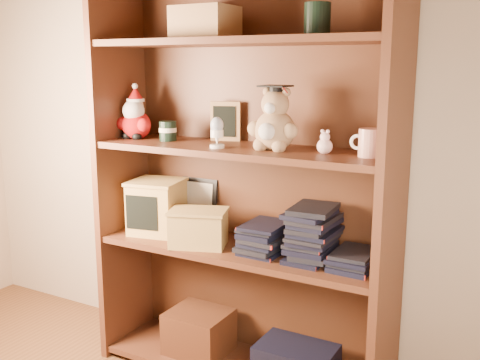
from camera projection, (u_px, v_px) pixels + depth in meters
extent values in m
cube|color=tan|center=(236.00, 66.00, 2.30)|extent=(3.00, 0.04, 2.50)
cube|color=#512917|center=(123.00, 171.00, 2.44)|extent=(0.03, 0.35, 1.60)
cube|color=#512917|center=(392.00, 203.00, 1.88)|extent=(0.03, 0.35, 1.60)
cube|color=#4B2614|center=(260.00, 178.00, 2.30)|extent=(1.20, 0.02, 1.60)
cube|color=#512917|center=(240.00, 42.00, 2.05)|extent=(1.14, 0.33, 0.02)
cube|color=#4B2614|center=(199.00, 331.00, 2.39)|extent=(0.25, 0.22, 0.18)
cube|color=#9E7547|center=(205.00, 23.00, 2.11)|extent=(0.22, 0.18, 0.12)
cylinder|color=black|center=(317.00, 19.00, 1.89)|extent=(0.09, 0.09, 0.11)
cube|color=#512917|center=(240.00, 250.00, 2.21)|extent=(1.14, 0.33, 0.02)
cube|color=#512917|center=(240.00, 150.00, 2.13)|extent=(1.14, 0.33, 0.02)
sphere|color=#A50F0F|center=(136.00, 125.00, 2.36)|extent=(0.12, 0.12, 0.12)
sphere|color=#A50F0F|center=(123.00, 124.00, 2.37)|extent=(0.06, 0.06, 0.06)
sphere|color=#A50F0F|center=(144.00, 125.00, 2.31)|extent=(0.06, 0.06, 0.06)
sphere|color=black|center=(127.00, 136.00, 2.35)|extent=(0.04, 0.04, 0.04)
sphere|color=black|center=(137.00, 137.00, 2.33)|extent=(0.04, 0.04, 0.04)
sphere|color=white|center=(134.00, 111.00, 2.33)|extent=(0.09, 0.09, 0.09)
sphere|color=#D8B293|center=(136.00, 106.00, 2.34)|extent=(0.06, 0.06, 0.06)
cone|color=#A50F0F|center=(135.00, 94.00, 2.33)|extent=(0.07, 0.07, 0.06)
sphere|color=white|center=(135.00, 86.00, 2.33)|extent=(0.02, 0.02, 0.02)
cylinder|color=white|center=(136.00, 100.00, 2.34)|extent=(0.07, 0.07, 0.01)
cylinder|color=black|center=(168.00, 131.00, 2.28)|extent=(0.07, 0.07, 0.08)
cylinder|color=beige|center=(168.00, 130.00, 2.28)|extent=(0.07, 0.07, 0.02)
cube|color=#9E7547|center=(226.00, 121.00, 2.28)|extent=(0.12, 0.05, 0.16)
cube|color=black|center=(224.00, 122.00, 2.27)|extent=(0.09, 0.03, 0.12)
cube|color=#9E7547|center=(229.00, 137.00, 2.31)|extent=(0.07, 0.07, 0.01)
cylinder|color=white|center=(217.00, 146.00, 2.09)|extent=(0.05, 0.05, 0.01)
cone|color=white|center=(217.00, 140.00, 2.09)|extent=(0.02, 0.02, 0.04)
cylinder|color=white|center=(217.00, 133.00, 2.08)|extent=(0.05, 0.05, 0.03)
ellipsoid|color=#A9B9CE|center=(217.00, 125.00, 2.08)|extent=(0.05, 0.05, 0.06)
sphere|color=#A58057|center=(275.00, 131.00, 2.05)|extent=(0.15, 0.15, 0.15)
sphere|color=white|center=(267.00, 131.00, 1.99)|extent=(0.06, 0.06, 0.06)
sphere|color=#A58057|center=(255.00, 129.00, 2.06)|extent=(0.06, 0.06, 0.06)
sphere|color=#A58057|center=(290.00, 131.00, 1.99)|extent=(0.06, 0.06, 0.06)
sphere|color=#A58057|center=(260.00, 145.00, 2.04)|extent=(0.05, 0.05, 0.05)
sphere|color=#A58057|center=(279.00, 146.00, 2.00)|extent=(0.05, 0.05, 0.05)
sphere|color=#A58057|center=(275.00, 104.00, 2.03)|extent=(0.10, 0.10, 0.10)
sphere|color=white|center=(270.00, 108.00, 1.99)|extent=(0.04, 0.04, 0.04)
sphere|color=#A58057|center=(267.00, 92.00, 2.05)|extent=(0.03, 0.03, 0.03)
sphere|color=#A58057|center=(286.00, 92.00, 2.01)|extent=(0.03, 0.03, 0.03)
cylinder|color=black|center=(275.00, 89.00, 2.02)|extent=(0.05, 0.05, 0.02)
cube|color=black|center=(275.00, 86.00, 2.01)|extent=(0.10, 0.10, 0.01)
cylinder|color=#A50F0F|center=(285.00, 90.00, 1.97)|extent=(0.00, 0.05, 0.03)
sphere|color=beige|center=(325.00, 146.00, 1.96)|extent=(0.06, 0.06, 0.06)
sphere|color=beige|center=(325.00, 137.00, 1.96)|extent=(0.04, 0.04, 0.04)
sphere|color=beige|center=(322.00, 131.00, 1.96)|extent=(0.01, 0.01, 0.01)
sphere|color=beige|center=(328.00, 131.00, 1.95)|extent=(0.01, 0.01, 0.01)
cylinder|color=silver|center=(370.00, 143.00, 1.88)|extent=(0.08, 0.08, 0.10)
torus|color=white|center=(357.00, 142.00, 1.90)|extent=(0.05, 0.01, 0.05)
cube|color=black|center=(199.00, 203.00, 2.44)|extent=(0.18, 0.04, 0.22)
cube|color=beige|center=(198.00, 204.00, 2.44)|extent=(0.14, 0.03, 0.19)
cube|color=tan|center=(157.00, 207.00, 2.38)|extent=(0.23, 0.23, 0.22)
cube|color=black|center=(142.00, 213.00, 2.30)|extent=(0.14, 0.03, 0.14)
cube|color=tan|center=(156.00, 182.00, 2.36)|extent=(0.25, 0.25, 0.01)
cube|color=tan|center=(198.00, 229.00, 2.21)|extent=(0.25, 0.21, 0.14)
cube|color=black|center=(187.00, 234.00, 2.15)|extent=(0.15, 0.06, 0.09)
cube|color=tan|center=(198.00, 211.00, 2.20)|extent=(0.26, 0.23, 0.01)
cube|color=black|center=(264.00, 249.00, 2.16)|extent=(0.14, 0.20, 0.02)
cube|color=black|center=(264.00, 245.00, 2.15)|extent=(0.14, 0.20, 0.02)
cube|color=black|center=(264.00, 241.00, 2.15)|extent=(0.14, 0.20, 0.02)
cube|color=black|center=(264.00, 237.00, 2.15)|extent=(0.14, 0.20, 0.02)
cube|color=black|center=(264.00, 233.00, 2.15)|extent=(0.14, 0.20, 0.02)
cube|color=black|center=(265.00, 229.00, 2.14)|extent=(0.14, 0.20, 0.02)
cube|color=black|center=(265.00, 225.00, 2.14)|extent=(0.14, 0.20, 0.02)
cube|color=black|center=(311.00, 258.00, 2.07)|extent=(0.14, 0.20, 0.02)
cube|color=black|center=(311.00, 253.00, 2.06)|extent=(0.14, 0.20, 0.02)
cube|color=black|center=(311.00, 249.00, 2.06)|extent=(0.14, 0.20, 0.02)
cube|color=black|center=(311.00, 245.00, 2.06)|extent=(0.14, 0.20, 0.02)
cube|color=black|center=(311.00, 241.00, 2.05)|extent=(0.14, 0.20, 0.02)
cube|color=black|center=(312.00, 237.00, 2.05)|extent=(0.14, 0.20, 0.02)
cube|color=black|center=(312.00, 233.00, 2.05)|extent=(0.14, 0.20, 0.02)
cube|color=black|center=(312.00, 228.00, 2.04)|extent=(0.14, 0.20, 0.02)
cube|color=black|center=(312.00, 224.00, 2.04)|extent=(0.14, 0.20, 0.02)
cube|color=black|center=(312.00, 220.00, 2.04)|extent=(0.14, 0.20, 0.02)
cube|color=black|center=(312.00, 216.00, 2.03)|extent=(0.14, 0.20, 0.02)
cube|color=black|center=(312.00, 211.00, 2.03)|extent=(0.14, 0.20, 0.02)
cube|color=black|center=(355.00, 265.00, 1.99)|extent=(0.14, 0.20, 0.02)
cube|color=black|center=(355.00, 261.00, 1.98)|extent=(0.14, 0.20, 0.02)
cube|color=black|center=(355.00, 257.00, 1.98)|extent=(0.14, 0.20, 0.02)
cube|color=black|center=(356.00, 253.00, 1.98)|extent=(0.14, 0.20, 0.02)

